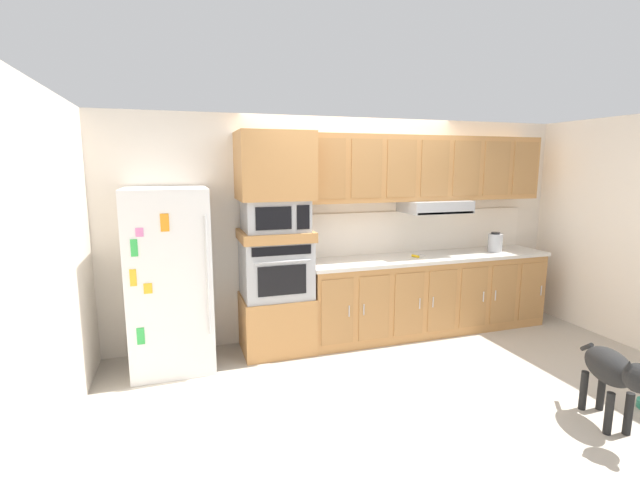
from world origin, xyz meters
The scene contains 17 objects.
ground_plane centered at (0.00, 0.00, 0.00)m, with size 9.60×9.60×0.00m, color #B2A899.
back_kitchen_wall centered at (0.00, 1.11, 1.25)m, with size 6.20×0.12×2.50m, color silver.
side_panel_left centered at (-2.80, 0.00, 1.25)m, with size 0.12×7.10×2.50m, color silver.
side_panel_right centered at (2.80, 0.00, 1.25)m, with size 0.12×7.10×2.50m, color white.
refrigerator centered at (-2.02, 0.68, 0.88)m, with size 0.76×0.73×1.76m.
oven_base_cabinet centered at (-0.96, 0.75, 0.30)m, with size 0.74×0.62×0.60m, color #B77F47.
built_in_oven centered at (-0.96, 0.75, 0.90)m, with size 0.70×0.62×0.60m.
appliance_mid_shelf centered at (-0.96, 0.75, 1.25)m, with size 0.74×0.62×0.10m, color #B77F47.
microwave centered at (-0.96, 0.75, 1.46)m, with size 0.64×0.54×0.32m.
appliance_upper_cabinet centered at (-0.96, 0.75, 1.96)m, with size 0.74×0.62×0.68m, color #B77F47.
lower_cabinet_run centered at (0.88, 0.75, 0.44)m, with size 2.94×0.63×0.88m.
countertop_slab centered at (0.88, 0.75, 0.90)m, with size 2.98×0.64×0.04m, color beige.
backsplash_panel centered at (0.88, 1.04, 1.17)m, with size 2.98×0.02×0.50m, color white.
upper_cabinet_with_hood centered at (0.88, 0.87, 1.90)m, with size 2.94×0.48×0.88m.
screwdriver centered at (0.68, 0.71, 0.93)m, with size 0.16×0.14×0.03m.
electric_kettle centered at (1.76, 0.70, 1.03)m, with size 0.17×0.17×0.24m.
dog centered at (1.13, -1.44, 0.44)m, with size 0.42×0.84×0.65m.
Camera 1 is at (-1.92, -3.73, 1.97)m, focal length 24.97 mm.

